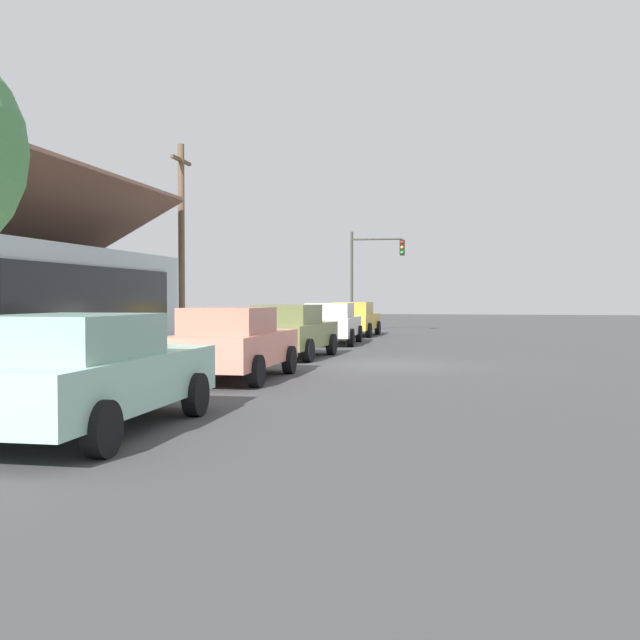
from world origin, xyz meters
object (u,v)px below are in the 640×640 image
car_coral (234,343)px  traffic_light_main (372,265)px  car_olive (291,331)px  car_seafoam (87,372)px  car_ivory (331,323)px  fire_hydrant_red (277,335)px  car_mustard (355,319)px  utility_pole_wooden (181,240)px

car_coral → traffic_light_main: 22.68m
car_coral → car_olive: (5.90, 0.11, -0.00)m
car_seafoam → car_ivory: bearing=0.1°
car_olive → fire_hydrant_red: size_ratio=6.39×
car_ivory → car_mustard: (6.15, 0.01, -0.00)m
car_ivory → traffic_light_main: traffic_light_main is taller
car_ivory → fire_hydrant_red: car_ivory is taller
car_olive → car_seafoam: bearing=-175.8°
car_olive → car_ivory: bearing=3.4°
traffic_light_main → car_ivory: bearing=178.0°
car_ivory → utility_pole_wooden: size_ratio=0.65×
car_ivory → traffic_light_main: (9.89, -0.34, 2.67)m
car_coral → car_mustard: 18.78m
car_seafoam → fire_hydrant_red: (15.90, 1.50, -0.32)m
car_coral → car_mustard: size_ratio=0.98×
car_coral → car_seafoam: bearing=-179.0°
car_olive → fire_hydrant_red: (3.46, 1.33, -0.32)m
car_olive → car_ivory: size_ratio=0.93×
car_seafoam → traffic_light_main: (29.06, -0.16, 2.67)m
car_seafoam → utility_pole_wooden: size_ratio=0.65×
traffic_light_main → utility_pole_wooden: size_ratio=0.69×
car_ivory → utility_pole_wooden: 6.48m
car_seafoam → car_mustard: bearing=0.0°
car_seafoam → car_ivory: 19.18m
traffic_light_main → car_olive: bearing=178.8°
car_ivory → fire_hydrant_red: (-3.28, 1.32, -0.32)m
car_coral → fire_hydrant_red: bearing=9.2°
car_olive → car_mustard: (12.88, 0.01, -0.00)m
car_olive → fire_hydrant_red: 3.72m
car_olive → fire_hydrant_red: car_olive is taller
car_olive → car_mustard: size_ratio=1.00×
car_olive → utility_pole_wooden: bearing=51.7°
car_seafoam → car_mustard: same height
utility_pole_wooden → car_ivory: bearing=-69.5°
traffic_light_main → utility_pole_wooden: utility_pole_wooden is taller
utility_pole_wooden → fire_hydrant_red: utility_pole_wooden is taller
car_ivory → fire_hydrant_red: size_ratio=6.86×
utility_pole_wooden → fire_hydrant_red: 5.43m
traffic_light_main → car_coral: bearing=179.4°
car_coral → fire_hydrant_red: car_coral is taller
car_coral → car_olive: bearing=1.5°
utility_pole_wooden → fire_hydrant_red: size_ratio=10.56×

